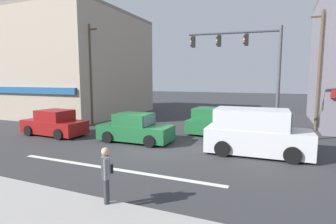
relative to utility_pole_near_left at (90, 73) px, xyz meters
name	(u,v)px	position (x,y,z in m)	size (l,w,h in m)	color
ground_plane	(152,147)	(7.40, -4.48, -3.92)	(120.00, 120.00, 0.00)	#333335
lane_marking_stripe	(112,169)	(7.40, -7.98, -3.91)	(9.00, 0.24, 0.01)	silver
building_left_block	(72,66)	(-6.16, 4.68, 0.92)	(12.36, 12.00, 9.69)	tan
utility_pole_near_left	(90,73)	(0.00, 0.00, 0.00)	(1.40, 0.22, 7.54)	brown
utility_pole_far_right	(320,69)	(15.68, 4.10, 0.21)	(1.40, 0.22, 7.96)	brown
traffic_light_mast	(253,63)	(11.91, -1.31, 0.38)	(4.86, 0.77, 6.20)	#47474C
sedan_approaching_near	(135,129)	(5.99, -3.69, -3.21)	(4.12, 1.91, 1.58)	#1E6033
sedan_parked_curbside	(207,121)	(8.92, 0.78, -3.21)	(1.98, 4.15, 1.58)	#1E6033
sedan_crossing_center	(54,124)	(0.50, -4.16, -3.21)	(4.17, 2.01, 1.58)	maroon
van_crossing_rightbound	(255,133)	(12.34, -3.72, -2.91)	(4.65, 2.15, 2.11)	silver
pedestrian_foreground_with_bag	(106,173)	(9.12, -10.62, -2.97)	(0.48, 0.66, 1.67)	#333338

